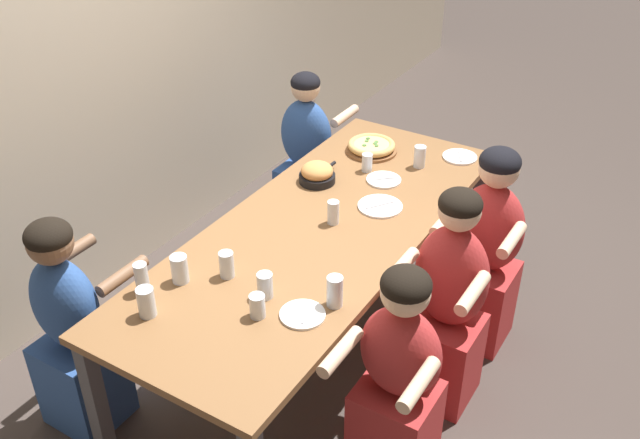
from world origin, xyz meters
The scene contains 24 objects.
ground_plane centered at (0.00, 0.00, 0.00)m, with size 18.00×18.00×0.00m, color #423833.
restaurant_back_panel centered at (0.00, 1.45, 1.60)m, with size 10.00×0.06×3.20m, color beige.
dining_table centered at (0.00, 0.00, 0.71)m, with size 2.51×0.98×0.79m.
pizza_board_main centered at (0.88, 0.17, 0.82)m, with size 0.31×0.31×0.06m.
skillet_bowl centered at (0.40, 0.26, 0.84)m, with size 0.30×0.20×0.12m.
empty_plate_a centered at (-0.62, -0.29, 0.79)m, with size 0.20×0.20×0.02m.
empty_plate_b centered at (0.60, -0.05, 0.79)m, with size 0.20×0.20×0.02m.
empty_plate_c centered at (0.34, -0.17, 0.79)m, with size 0.24×0.24×0.02m.
empty_plate_d centered at (1.08, -0.31, 0.79)m, with size 0.20×0.20×0.02m.
drinking_glass_a centered at (-0.56, 0.15, 0.84)m, with size 0.07×0.07×0.13m.
drinking_glass_b centered at (-0.70, 0.31, 0.84)m, with size 0.08×0.08×0.13m.
drinking_glass_c centered at (0.07, -0.03, 0.85)m, with size 0.06×0.06×0.13m.
drinking_glass_d centered at (-0.85, 0.40, 0.85)m, with size 0.06×0.06×0.15m.
drinking_glass_e centered at (-0.96, 0.27, 0.84)m, with size 0.08×0.08×0.14m.
drinking_glass_f centered at (-0.49, -0.37, 0.85)m, with size 0.07×0.07×0.15m.
drinking_glass_g centered at (0.86, -0.15, 0.84)m, with size 0.07×0.07×0.13m.
drinking_glass_h centered at (-0.59, -0.08, 0.84)m, with size 0.07×0.07×0.12m.
drinking_glass_i centered at (-0.72, -0.13, 0.83)m, with size 0.07×0.07×0.11m.
drinking_glass_j centered at (0.65, 0.08, 0.83)m, with size 0.06×0.06×0.11m.
diner_far_left centered at (-1.04, 0.71, 0.53)m, with size 0.51×0.40×1.16m.
diner_far_right centered at (0.99, 0.71, 0.52)m, with size 0.51×0.40×1.15m.
diner_near_center centered at (0.01, -0.71, 0.56)m, with size 0.51×0.40×1.21m.
diner_near_midleft centered at (-0.52, -0.71, 0.52)m, with size 0.51×0.40×1.12m.
diner_near_midright centered at (0.53, -0.71, 0.55)m, with size 0.51×0.40×1.19m.
Camera 1 is at (-2.56, -1.57, 2.76)m, focal length 40.00 mm.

